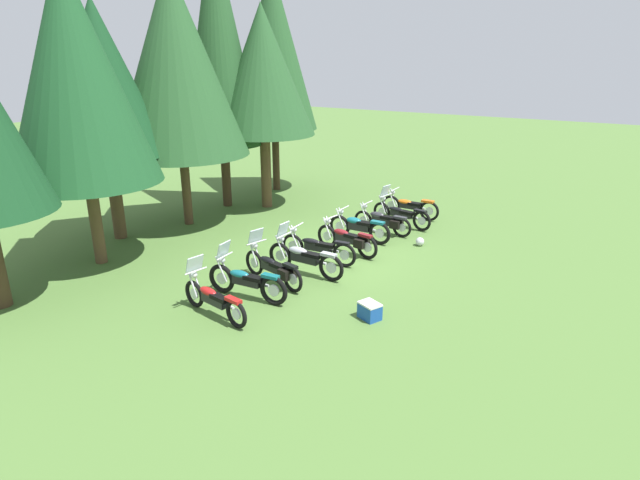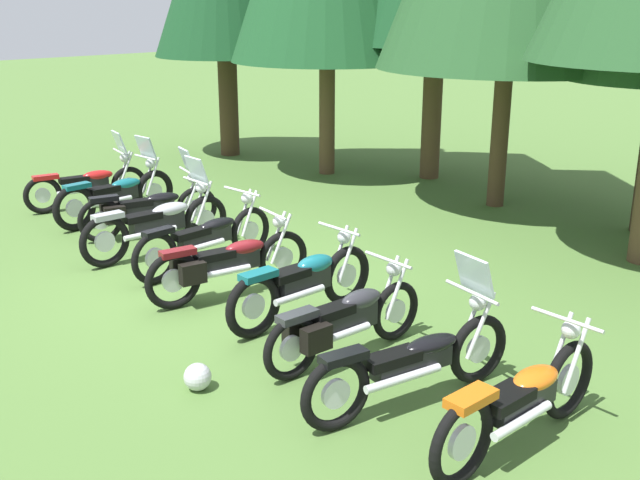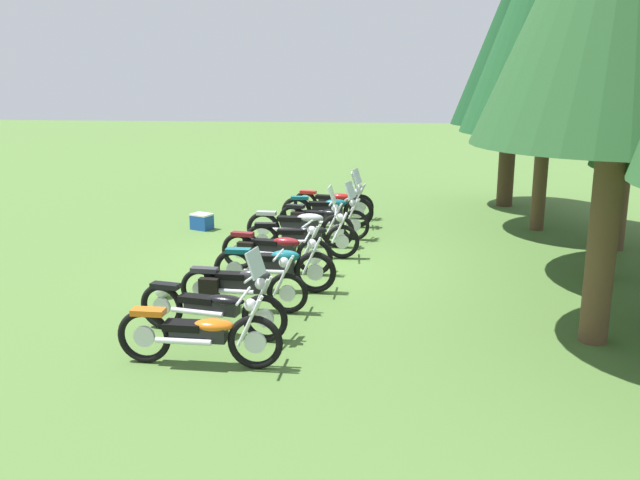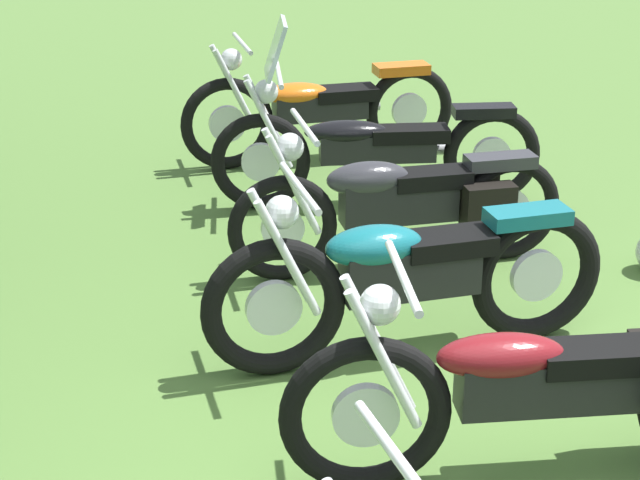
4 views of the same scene
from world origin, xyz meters
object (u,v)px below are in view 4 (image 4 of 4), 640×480
motorcycle_5 (557,386)px  motorcycle_8 (373,146)px  motorcycle_7 (405,202)px  motorcycle_9 (319,107)px  motorcycle_6 (407,275)px

motorcycle_5 → motorcycle_8: size_ratio=0.96×
motorcycle_7 → motorcycle_5: bearing=89.3°
motorcycle_8 → motorcycle_7: bearing=93.0°
motorcycle_9 → motorcycle_5: bearing=88.7°
motorcycle_5 → motorcycle_6: size_ratio=1.03×
motorcycle_8 → motorcycle_9: motorcycle_8 is taller
motorcycle_5 → motorcycle_8: (3.37, -0.33, -0.00)m
motorcycle_6 → motorcycle_9: size_ratio=0.98×
motorcycle_6 → motorcycle_8: 2.24m
motorcycle_8 → motorcycle_9: (1.09, 0.09, -0.00)m
motorcycle_5 → motorcycle_8: bearing=-85.4°
motorcycle_8 → motorcycle_9: size_ratio=1.04×
motorcycle_5 → motorcycle_7: size_ratio=1.06×
motorcycle_5 → motorcycle_9: 4.47m
motorcycle_5 → motorcycle_7: 2.28m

